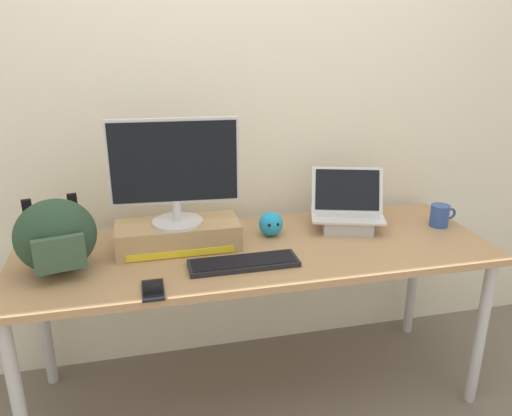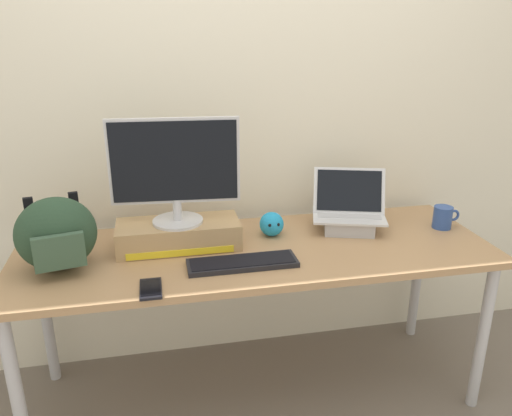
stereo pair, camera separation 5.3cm
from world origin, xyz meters
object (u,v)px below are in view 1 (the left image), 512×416
(toner_box_yellow, at_px, (178,235))
(external_keyboard, at_px, (244,263))
(desktop_monitor, at_px, (175,170))
(cell_phone, at_px, (153,290))
(plush_toy, at_px, (271,224))
(messenger_backpack, at_px, (56,236))
(open_laptop, at_px, (347,216))
(coffee_mug, at_px, (440,215))

(toner_box_yellow, xyz_separation_m, external_keyboard, (0.23, -0.23, -0.04))
(desktop_monitor, distance_m, cell_phone, 0.51)
(desktop_monitor, bearing_deg, plush_toy, 10.13)
(external_keyboard, xyz_separation_m, messenger_backpack, (-0.70, 0.12, 0.13))
(external_keyboard, relative_size, plush_toy, 4.00)
(desktop_monitor, xyz_separation_m, external_keyboard, (0.23, -0.23, -0.33))
(desktop_monitor, distance_m, plush_toy, 0.51)
(desktop_monitor, xyz_separation_m, open_laptop, (0.78, 0.04, -0.28))
(desktop_monitor, xyz_separation_m, cell_phone, (-0.12, -0.36, -0.34))
(cell_phone, distance_m, plush_toy, 0.67)
(toner_box_yellow, bearing_deg, desktop_monitor, -96.04)
(messenger_backpack, xyz_separation_m, cell_phone, (0.34, -0.24, -0.14))
(toner_box_yellow, distance_m, open_laptop, 0.78)
(messenger_backpack, bearing_deg, plush_toy, -2.12)
(open_laptop, distance_m, cell_phone, 0.99)
(messenger_backpack, height_order, cell_phone, messenger_backpack)
(cell_phone, bearing_deg, open_laptop, 23.87)
(desktop_monitor, distance_m, messenger_backpack, 0.52)
(coffee_mug, distance_m, plush_toy, 0.80)
(toner_box_yellow, bearing_deg, open_laptop, 3.16)
(open_laptop, distance_m, external_keyboard, 0.61)
(desktop_monitor, bearing_deg, external_keyboard, -40.26)
(desktop_monitor, distance_m, open_laptop, 0.83)
(open_laptop, xyz_separation_m, plush_toy, (-0.37, -0.00, -0.00))
(open_laptop, height_order, plush_toy, open_laptop)
(desktop_monitor, distance_m, coffee_mug, 1.25)
(toner_box_yellow, xyz_separation_m, cell_phone, (-0.12, -0.36, -0.05))
(open_laptop, relative_size, cell_phone, 2.52)
(toner_box_yellow, xyz_separation_m, open_laptop, (0.78, 0.04, 0.00))
(coffee_mug, height_order, plush_toy, plush_toy)
(toner_box_yellow, distance_m, messenger_backpack, 0.49)
(toner_box_yellow, xyz_separation_m, messenger_backpack, (-0.46, -0.12, 0.09))
(messenger_backpack, relative_size, cell_phone, 2.23)
(external_keyboard, bearing_deg, messenger_backpack, 170.26)
(external_keyboard, xyz_separation_m, coffee_mug, (0.98, 0.20, 0.04))
(toner_box_yellow, xyz_separation_m, coffee_mug, (1.22, -0.03, -0.00))
(coffee_mug, bearing_deg, external_keyboard, -168.47)
(messenger_backpack, bearing_deg, cell_phone, -47.86)
(desktop_monitor, bearing_deg, messenger_backpack, -161.76)
(toner_box_yellow, relative_size, open_laptop, 1.37)
(coffee_mug, distance_m, cell_phone, 1.38)
(toner_box_yellow, relative_size, desktop_monitor, 0.97)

